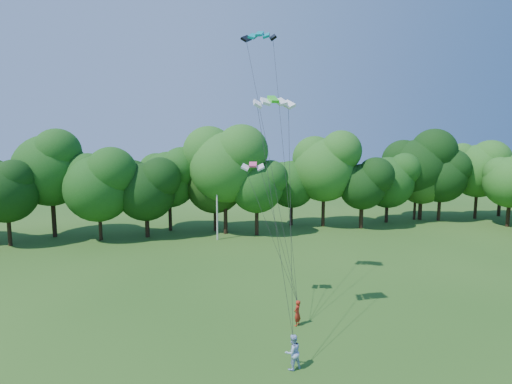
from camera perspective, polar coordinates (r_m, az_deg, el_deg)
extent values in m
cylinder|color=beige|center=(47.71, -5.58, -2.00)|extent=(0.21, 0.21, 8.20)
cube|color=beige|center=(47.22, -5.64, 2.67)|extent=(1.64, 0.17, 0.08)
imported|color=#B12716|center=(27.03, 5.91, -16.81)|extent=(0.73, 0.72, 1.69)
imported|color=#AAC1EC|center=(22.52, 5.27, -21.81)|extent=(1.06, 0.92, 1.89)
cube|color=#05939C|center=(31.20, 0.52, 21.66)|extent=(2.68, 2.00, 0.61)
cube|color=#32E021|center=(24.17, 2.46, 13.09)|extent=(2.41, 1.10, 0.53)
cube|color=#FA4583|center=(27.60, -0.45, 3.95)|extent=(1.73, 1.16, 0.35)
cylinder|color=black|center=(52.67, -5.83, -3.37)|extent=(0.43, 0.43, 4.09)
ellipsoid|color=#17330E|center=(51.93, -5.91, 2.49)|extent=(8.19, 8.19, 8.93)
cylinder|color=#312413|center=(64.82, 22.41, -1.88)|extent=(0.42, 0.42, 4.03)
ellipsoid|color=#285219|center=(64.22, 22.65, 2.80)|extent=(8.06, 8.06, 8.79)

